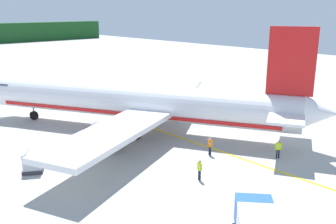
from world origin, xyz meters
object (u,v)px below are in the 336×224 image
at_px(cargo_container_near, 32,162).
at_px(crew_loader_left, 210,145).
at_px(airliner_foreground, 138,102).
at_px(crew_loader_right, 278,148).
at_px(crew_marshaller, 200,168).

distance_m(cargo_container_near, crew_loader_left, 15.99).
distance_m(airliner_foreground, crew_loader_left, 10.58).
bearing_deg(crew_loader_left, airliner_foreground, 92.36).
bearing_deg(cargo_container_near, crew_loader_left, -29.83).
relative_size(airliner_foreground, crew_loader_right, 22.19).
xyz_separation_m(airliner_foreground, crew_marshaller, (-4.28, -13.21, -2.36)).
bearing_deg(crew_loader_right, crew_loader_left, 129.60).
relative_size(airliner_foreground, cargo_container_near, 16.72).
xyz_separation_m(crew_loader_left, crew_loader_right, (4.01, -4.84, -0.00)).
bearing_deg(crew_marshaller, crew_loader_left, 31.78).
height_order(cargo_container_near, crew_loader_left, cargo_container_near).
height_order(airliner_foreground, crew_loader_left, airliner_foreground).
height_order(cargo_container_near, crew_marshaller, cargo_container_near).
xyz_separation_m(airliner_foreground, crew_loader_right, (4.43, -15.14, -2.37)).
height_order(crew_marshaller, crew_loader_right, crew_marshaller).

